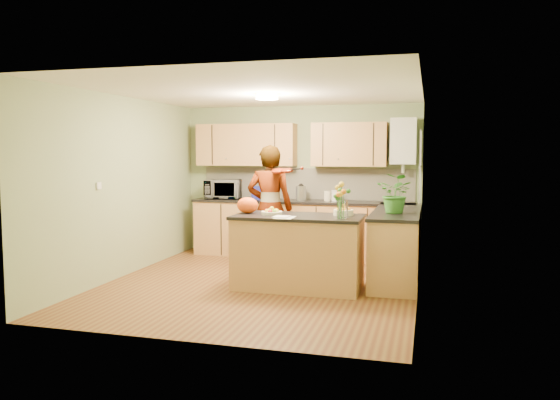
# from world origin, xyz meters

# --- Properties ---
(floor) EXTENTS (4.50, 4.50, 0.00)m
(floor) POSITION_xyz_m (0.00, 0.00, 0.00)
(floor) COLOR brown
(floor) RESTS_ON ground
(ceiling) EXTENTS (4.00, 4.50, 0.02)m
(ceiling) POSITION_xyz_m (0.00, 0.00, 2.50)
(ceiling) COLOR white
(ceiling) RESTS_ON wall_back
(wall_back) EXTENTS (4.00, 0.02, 2.50)m
(wall_back) POSITION_xyz_m (0.00, 2.25, 1.25)
(wall_back) COLOR gray
(wall_back) RESTS_ON floor
(wall_front) EXTENTS (4.00, 0.02, 2.50)m
(wall_front) POSITION_xyz_m (0.00, -2.25, 1.25)
(wall_front) COLOR gray
(wall_front) RESTS_ON floor
(wall_left) EXTENTS (0.02, 4.50, 2.50)m
(wall_left) POSITION_xyz_m (-2.00, 0.00, 1.25)
(wall_left) COLOR gray
(wall_left) RESTS_ON floor
(wall_right) EXTENTS (0.02, 4.50, 2.50)m
(wall_right) POSITION_xyz_m (2.00, 0.00, 1.25)
(wall_right) COLOR gray
(wall_right) RESTS_ON floor
(back_counter) EXTENTS (3.64, 0.62, 0.94)m
(back_counter) POSITION_xyz_m (0.10, 1.95, 0.47)
(back_counter) COLOR #B68448
(back_counter) RESTS_ON floor
(right_counter) EXTENTS (0.62, 2.24, 0.94)m
(right_counter) POSITION_xyz_m (1.70, 0.85, 0.47)
(right_counter) COLOR #B68448
(right_counter) RESTS_ON floor
(splashback) EXTENTS (3.60, 0.02, 0.52)m
(splashback) POSITION_xyz_m (0.10, 2.23, 1.20)
(splashback) COLOR beige
(splashback) RESTS_ON back_counter
(upper_cabinets) EXTENTS (3.20, 0.34, 0.70)m
(upper_cabinets) POSITION_xyz_m (-0.18, 2.08, 1.85)
(upper_cabinets) COLOR #B68448
(upper_cabinets) RESTS_ON wall_back
(boiler) EXTENTS (0.40, 0.30, 0.86)m
(boiler) POSITION_xyz_m (1.70, 2.09, 1.90)
(boiler) COLOR silver
(boiler) RESTS_ON wall_back
(window_right) EXTENTS (0.01, 1.30, 1.05)m
(window_right) POSITION_xyz_m (1.99, 0.60, 1.55)
(window_right) COLOR silver
(window_right) RESTS_ON wall_right
(light_switch) EXTENTS (0.02, 0.09, 0.09)m
(light_switch) POSITION_xyz_m (-1.99, -0.60, 1.30)
(light_switch) COLOR silver
(light_switch) RESTS_ON wall_left
(ceiling_lamp) EXTENTS (0.30, 0.30, 0.07)m
(ceiling_lamp) POSITION_xyz_m (0.00, 0.30, 2.46)
(ceiling_lamp) COLOR #FFEABF
(ceiling_lamp) RESTS_ON ceiling
(peninsula_island) EXTENTS (1.63, 0.83, 0.93)m
(peninsula_island) POSITION_xyz_m (0.52, -0.05, 0.47)
(peninsula_island) COLOR #B68448
(peninsula_island) RESTS_ON floor
(fruit_dish) EXTENTS (0.27, 0.27, 0.09)m
(fruit_dish) POSITION_xyz_m (0.17, -0.05, 0.97)
(fruit_dish) COLOR beige
(fruit_dish) RESTS_ON peninsula_island
(orange_bowl) EXTENTS (0.25, 0.25, 0.15)m
(orange_bowl) POSITION_xyz_m (1.07, 0.10, 1.00)
(orange_bowl) COLOR beige
(orange_bowl) RESTS_ON peninsula_island
(flower_vase) EXTENTS (0.26, 0.26, 0.48)m
(flower_vase) POSITION_xyz_m (1.12, -0.23, 1.25)
(flower_vase) COLOR silver
(flower_vase) RESTS_ON peninsula_island
(orange_bag) EXTENTS (0.34, 0.31, 0.21)m
(orange_bag) POSITION_xyz_m (-0.18, 0.00, 1.04)
(orange_bag) COLOR #FF5315
(orange_bag) RESTS_ON peninsula_island
(papers) EXTENTS (0.22, 0.30, 0.01)m
(papers) POSITION_xyz_m (0.42, -0.35, 0.94)
(papers) COLOR silver
(papers) RESTS_ON peninsula_island
(violinist) EXTENTS (0.70, 0.49, 1.83)m
(violinist) POSITION_xyz_m (-0.12, 0.83, 0.92)
(violinist) COLOR #E4B58C
(violinist) RESTS_ON floor
(violin) EXTENTS (0.69, 0.60, 0.17)m
(violin) POSITION_xyz_m (0.08, 0.61, 1.47)
(violin) COLOR #4E1004
(violin) RESTS_ON violinist
(microwave) EXTENTS (0.64, 0.49, 0.32)m
(microwave) POSITION_xyz_m (-1.27, 1.92, 1.10)
(microwave) COLOR silver
(microwave) RESTS_ON back_counter
(blue_box) EXTENTS (0.30, 0.24, 0.22)m
(blue_box) POSITION_xyz_m (-0.60, 1.97, 1.05)
(blue_box) COLOR navy
(blue_box) RESTS_ON back_counter
(kettle) EXTENTS (0.17, 0.17, 0.32)m
(kettle) POSITION_xyz_m (0.08, 1.97, 1.07)
(kettle) COLOR silver
(kettle) RESTS_ON back_counter
(jar_cream) EXTENTS (0.14, 0.14, 0.16)m
(jar_cream) POSITION_xyz_m (0.52, 1.97, 1.02)
(jar_cream) COLOR beige
(jar_cream) RESTS_ON back_counter
(jar_white) EXTENTS (0.15, 0.15, 0.18)m
(jar_white) POSITION_xyz_m (0.65, 1.96, 1.03)
(jar_white) COLOR silver
(jar_white) RESTS_ON back_counter
(potted_plant) EXTENTS (0.59, 0.56, 0.52)m
(potted_plant) POSITION_xyz_m (1.70, 0.44, 1.20)
(potted_plant) COLOR #337828
(potted_plant) RESTS_ON right_counter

